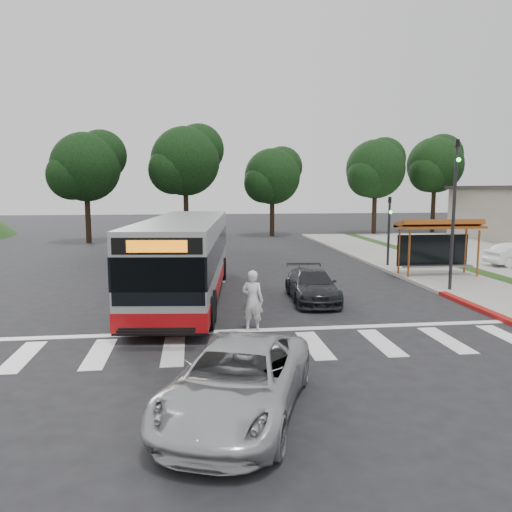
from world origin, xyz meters
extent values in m
plane|color=black|center=(0.00, 0.00, 0.00)|extent=(140.00, 140.00, 0.00)
cube|color=gray|center=(11.00, 8.00, 0.06)|extent=(4.00, 40.00, 0.12)
cube|color=#9E9991|center=(9.00, 8.00, 0.07)|extent=(0.30, 40.00, 0.15)
cube|color=maroon|center=(9.00, -2.00, 0.08)|extent=(0.32, 6.00, 0.15)
cube|color=silver|center=(0.00, -5.00, 0.01)|extent=(18.00, 2.60, 0.01)
cylinder|color=#934818|center=(9.00, 4.40, 1.27)|extent=(0.10, 0.10, 2.30)
cylinder|color=#934818|center=(12.60, 4.40, 1.27)|extent=(0.10, 0.10, 2.30)
cylinder|color=#934818|center=(9.00, 5.60, 1.27)|extent=(0.10, 0.10, 2.30)
cylinder|color=#934818|center=(12.60, 5.60, 1.27)|extent=(0.10, 0.10, 2.30)
cube|color=#934818|center=(10.80, 5.00, 2.57)|extent=(4.20, 1.60, 0.12)
cube|color=#934818|center=(10.80, 5.05, 2.72)|extent=(4.20, 1.32, 0.51)
cube|color=black|center=(10.80, 5.60, 1.32)|extent=(3.80, 0.06, 1.60)
cube|color=gray|center=(10.80, 5.00, 0.57)|extent=(3.60, 0.40, 0.08)
cylinder|color=black|center=(9.60, 1.50, 3.25)|extent=(0.14, 0.14, 6.50)
imported|color=black|center=(9.60, 1.50, 6.00)|extent=(0.16, 0.20, 1.00)
sphere|color=#19E533|center=(9.60, 1.32, 5.65)|extent=(0.18, 0.18, 0.18)
cylinder|color=black|center=(9.60, 8.50, 2.00)|extent=(0.14, 0.14, 4.00)
imported|color=black|center=(9.60, 8.50, 3.50)|extent=(0.16, 0.20, 1.00)
sphere|color=#19E533|center=(9.60, 8.32, 3.15)|extent=(0.18, 0.18, 0.18)
cylinder|color=black|center=(16.00, 28.00, 2.30)|extent=(0.44, 0.44, 4.40)
sphere|color=black|center=(16.00, 28.00, 6.30)|extent=(5.60, 5.60, 5.60)
sphere|color=black|center=(17.12, 28.84, 7.30)|extent=(4.20, 4.20, 4.20)
sphere|color=black|center=(15.02, 27.30, 5.60)|extent=(3.92, 3.92, 3.92)
cylinder|color=black|center=(23.00, 30.00, 2.42)|extent=(0.44, 0.44, 4.84)
sphere|color=black|center=(23.00, 30.00, 6.82)|extent=(5.60, 5.60, 5.60)
sphere|color=black|center=(24.12, 30.84, 7.92)|extent=(4.20, 4.20, 4.20)
sphere|color=black|center=(22.02, 29.30, 6.05)|extent=(3.92, 3.92, 3.92)
cylinder|color=black|center=(-2.00, 26.00, 2.42)|extent=(0.44, 0.44, 4.84)
sphere|color=black|center=(-2.00, 26.00, 6.82)|extent=(6.00, 6.00, 6.00)
sphere|color=black|center=(-0.80, 26.90, 7.92)|extent=(4.50, 4.50, 4.50)
sphere|color=black|center=(-3.05, 25.25, 6.05)|extent=(4.20, 4.20, 4.20)
cylinder|color=black|center=(6.00, 28.00, 1.98)|extent=(0.44, 0.44, 3.96)
sphere|color=black|center=(6.00, 28.00, 5.58)|extent=(5.20, 5.20, 5.20)
sphere|color=black|center=(7.04, 28.78, 6.48)|extent=(3.90, 3.90, 3.90)
sphere|color=black|center=(5.09, 27.35, 4.95)|extent=(3.64, 3.64, 3.64)
cylinder|color=black|center=(-10.00, 24.00, 2.20)|extent=(0.44, 0.44, 4.40)
sphere|color=black|center=(-10.00, 24.00, 6.20)|extent=(5.60, 5.60, 5.60)
sphere|color=black|center=(-8.88, 24.84, 7.20)|extent=(4.20, 4.20, 4.20)
sphere|color=black|center=(-10.98, 23.30, 5.50)|extent=(3.92, 3.92, 3.92)
imported|color=white|center=(0.42, -3.21, 0.96)|extent=(0.83, 0.70, 1.93)
imported|color=#212427|center=(3.27, 0.62, 0.63)|extent=(1.99, 4.43, 1.26)
imported|color=#B3B6B9|center=(-0.58, -9.13, 0.71)|extent=(3.94, 5.59, 1.42)
camera|label=1|loc=(-1.40, -18.51, 4.46)|focal=35.00mm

